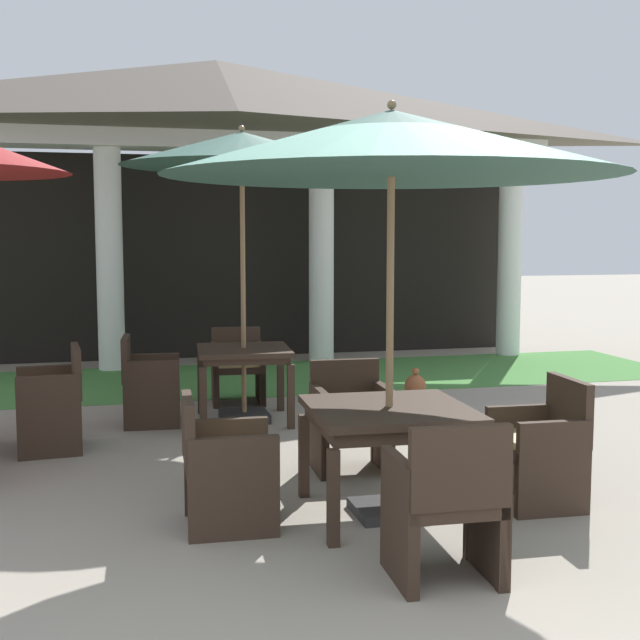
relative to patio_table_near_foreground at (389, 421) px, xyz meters
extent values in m
plane|color=#9E9384|center=(-0.32, -1.27, -0.64)|extent=(60.00, 60.00, 0.00)
cylinder|color=white|center=(-1.81, 6.60, 0.87)|extent=(0.36, 0.36, 3.01)
cylinder|color=white|center=(1.16, 6.60, 0.87)|extent=(0.36, 0.36, 3.01)
cylinder|color=white|center=(4.14, 6.60, 0.87)|extent=(0.36, 0.36, 3.01)
cube|color=white|center=(-0.32, 6.60, 2.50)|extent=(9.72, 0.70, 0.24)
pyramid|color=#665B51|center=(-0.32, 6.60, 3.11)|extent=(10.12, 2.97, 0.98)
cube|color=black|center=(-0.32, 7.50, 0.87)|extent=(9.52, 0.16, 3.01)
cube|color=#47843D|center=(-0.32, 5.39, -0.63)|extent=(11.92, 2.58, 0.01)
cube|color=#38281E|center=(0.00, 0.00, 0.07)|extent=(1.07, 1.07, 0.05)
cube|color=#38281E|center=(0.00, 0.00, 0.00)|extent=(0.99, 0.99, 0.09)
cube|color=#38281E|center=(-0.50, -0.46, -0.34)|extent=(0.07, 0.07, 0.59)
cube|color=#38281E|center=(0.46, -0.50, -0.34)|extent=(0.07, 0.07, 0.59)
cube|color=#38281E|center=(-0.46, 0.50, -0.34)|extent=(0.07, 0.07, 0.59)
cube|color=#38281E|center=(0.50, 0.46, -0.34)|extent=(0.07, 0.07, 0.59)
cube|color=#2D2D2D|center=(0.00, 0.00, -0.60)|extent=(0.45, 0.45, 0.07)
cylinder|color=olive|center=(0.00, 0.00, 0.56)|extent=(0.05, 0.05, 2.39)
cone|color=#33594C|center=(0.00, 0.00, 1.80)|extent=(2.95, 2.95, 0.42)
sphere|color=olive|center=(0.00, 0.00, 2.04)|extent=(0.06, 0.06, 0.06)
cube|color=#38281E|center=(0.04, 1.05, -0.21)|extent=(0.58, 0.51, 0.07)
cube|color=#E0CC7F|center=(0.04, 1.05, -0.15)|extent=(0.53, 0.47, 0.05)
cube|color=#38281E|center=(0.05, 1.27, 0.02)|extent=(0.56, 0.08, 0.40)
cube|color=#38281E|center=(0.30, 1.04, -0.30)|extent=(0.08, 0.49, 0.67)
cube|color=#38281E|center=(-0.22, 1.06, -0.30)|extent=(0.08, 0.49, 0.67)
cube|color=#38281E|center=(0.28, 0.82, -0.44)|extent=(0.06, 0.06, 0.39)
cube|color=#38281E|center=(-0.22, 0.84, -0.44)|extent=(0.06, 0.06, 0.39)
cube|color=#38281E|center=(0.30, 1.26, -0.44)|extent=(0.06, 0.06, 0.39)
cube|color=#38281E|center=(-0.21, 1.28, -0.44)|extent=(0.06, 0.06, 0.39)
cube|color=#38281E|center=(-0.04, -1.05, -0.21)|extent=(0.56, 0.53, 0.07)
cube|color=#E0CC7F|center=(-0.04, -1.05, -0.15)|extent=(0.52, 0.49, 0.05)
cube|color=#38281E|center=(-0.05, -1.29, 0.04)|extent=(0.54, 0.08, 0.43)
cube|color=#38281E|center=(-0.29, -1.04, -0.29)|extent=(0.08, 0.51, 0.68)
cube|color=#38281E|center=(0.21, -1.06, -0.29)|extent=(0.08, 0.51, 0.68)
cube|color=#38281E|center=(-0.27, -0.81, -0.44)|extent=(0.06, 0.06, 0.39)
cube|color=#38281E|center=(0.21, -0.83, -0.44)|extent=(0.06, 0.06, 0.39)
cube|color=#38281E|center=(-0.29, -1.27, -0.44)|extent=(0.06, 0.06, 0.39)
cube|color=#38281E|center=(0.19, -1.29, -0.44)|extent=(0.06, 0.06, 0.39)
cube|color=#38281E|center=(1.05, -0.04, -0.23)|extent=(0.54, 0.58, 0.07)
cube|color=#E0CC7F|center=(1.05, -0.04, -0.17)|extent=(0.49, 0.53, 0.05)
cube|color=#38281E|center=(1.29, -0.05, 0.02)|extent=(0.08, 0.56, 0.44)
cube|color=#38281E|center=(1.04, -0.30, -0.31)|extent=(0.52, 0.08, 0.64)
cube|color=#38281E|center=(1.06, 0.22, -0.31)|extent=(0.52, 0.08, 0.64)
cube|color=#38281E|center=(0.81, -0.28, -0.45)|extent=(0.06, 0.06, 0.37)
cube|color=#38281E|center=(0.83, 0.22, -0.45)|extent=(0.06, 0.06, 0.37)
cube|color=#38281E|center=(1.27, -0.30, -0.45)|extent=(0.06, 0.06, 0.37)
cube|color=#38281E|center=(1.29, 0.20, -0.45)|extent=(0.06, 0.06, 0.37)
cube|color=#38281E|center=(-1.05, 0.04, -0.24)|extent=(0.58, 0.57, 0.07)
cube|color=#E0CC7F|center=(-1.05, 0.04, -0.18)|extent=(0.53, 0.53, 0.05)
cube|color=#38281E|center=(-1.31, 0.05, 0.00)|extent=(0.08, 0.55, 0.41)
cube|color=#38281E|center=(-1.04, 0.30, -0.32)|extent=(0.56, 0.08, 0.64)
cube|color=#38281E|center=(-1.06, -0.22, -0.32)|extent=(0.56, 0.08, 0.64)
cube|color=#38281E|center=(-0.79, 0.28, -0.46)|extent=(0.06, 0.06, 0.36)
cube|color=#38281E|center=(-0.81, -0.22, -0.46)|extent=(0.06, 0.06, 0.36)
cube|color=#38281E|center=(-1.29, 0.30, -0.46)|extent=(0.06, 0.06, 0.36)
cube|color=#38281E|center=(-1.31, -0.20, -0.46)|extent=(0.06, 0.06, 0.36)
cube|color=#38281E|center=(-2.32, 2.27, -0.20)|extent=(0.57, 0.64, 0.07)
cube|color=#E0CC7F|center=(-2.32, 2.27, -0.14)|extent=(0.52, 0.59, 0.05)
cube|color=#38281E|center=(-2.08, 2.29, 0.05)|extent=(0.11, 0.60, 0.43)
cube|color=#38281E|center=(-2.29, 1.99, -0.29)|extent=(0.52, 0.11, 0.70)
cube|color=#38281E|center=(-2.34, 2.55, -0.29)|extent=(0.52, 0.11, 0.70)
cube|color=#38281E|center=(-2.52, 1.98, -0.44)|extent=(0.06, 0.06, 0.40)
cube|color=#38281E|center=(-2.57, 2.52, -0.44)|extent=(0.06, 0.06, 0.40)
cube|color=#38281E|center=(-2.06, 2.02, -0.44)|extent=(0.06, 0.06, 0.40)
cube|color=#38281E|center=(-2.11, 2.56, -0.44)|extent=(0.06, 0.06, 0.40)
cube|color=#38281E|center=(-0.51, 3.00, 0.08)|extent=(0.97, 0.97, 0.05)
cube|color=#38281E|center=(-0.51, 3.00, 0.02)|extent=(0.89, 0.89, 0.06)
cube|color=#38281E|center=(-0.96, 2.62, -0.32)|extent=(0.07, 0.07, 0.62)
cube|color=#38281E|center=(-0.13, 2.56, -0.32)|extent=(0.07, 0.07, 0.62)
cube|color=#38281E|center=(-0.90, 3.45, -0.32)|extent=(0.07, 0.07, 0.62)
cube|color=#38281E|center=(-0.07, 3.39, -0.32)|extent=(0.07, 0.07, 0.62)
cube|color=#2D2D2D|center=(-0.51, 3.00, -0.59)|extent=(0.47, 0.47, 0.09)
cylinder|color=olive|center=(-0.51, 3.00, 0.69)|extent=(0.05, 0.05, 2.64)
cone|color=#33594C|center=(-0.51, 3.00, 2.04)|extent=(2.35, 2.35, 0.33)
sphere|color=olive|center=(-0.51, 3.00, 2.24)|extent=(0.06, 0.06, 0.06)
cube|color=#38281E|center=(-1.41, 3.07, -0.23)|extent=(0.57, 0.56, 0.07)
cube|color=#E0CC7F|center=(-1.41, 3.07, -0.17)|extent=(0.52, 0.52, 0.05)
cube|color=#38281E|center=(-1.65, 3.09, 0.02)|extent=(0.10, 0.53, 0.43)
cube|color=#38281E|center=(-1.39, 3.31, -0.30)|extent=(0.53, 0.10, 0.66)
cube|color=#38281E|center=(-1.43, 2.83, -0.30)|extent=(0.53, 0.10, 0.66)
cube|color=#38281E|center=(-1.16, 3.29, -0.45)|extent=(0.06, 0.06, 0.37)
cube|color=#38281E|center=(-1.19, 2.82, -0.45)|extent=(0.06, 0.06, 0.37)
cube|color=#38281E|center=(-1.63, 3.32, -0.45)|extent=(0.06, 0.06, 0.37)
cube|color=#38281E|center=(-1.66, 2.85, -0.45)|extent=(0.06, 0.06, 0.37)
cube|color=#38281E|center=(-0.45, 3.90, -0.24)|extent=(0.59, 0.62, 0.07)
cube|color=#E0CC7F|center=(-0.45, 3.90, -0.18)|extent=(0.54, 0.57, 0.05)
cube|color=#38281E|center=(-0.43, 4.17, -0.01)|extent=(0.55, 0.10, 0.38)
cube|color=#38281E|center=(-0.20, 3.88, -0.31)|extent=(0.10, 0.58, 0.66)
cube|color=#38281E|center=(-0.70, 3.92, -0.31)|extent=(0.10, 0.58, 0.66)
cube|color=#38281E|center=(-0.22, 3.62, -0.45)|extent=(0.06, 0.06, 0.36)
cube|color=#38281E|center=(-0.71, 3.66, -0.45)|extent=(0.06, 0.06, 0.36)
cube|color=#38281E|center=(-0.18, 4.14, -0.45)|extent=(0.06, 0.06, 0.36)
cube|color=#38281E|center=(-0.67, 4.18, -0.45)|extent=(0.06, 0.06, 0.36)
ellipsoid|color=#9E5633|center=(1.52, 3.62, -0.49)|extent=(0.24, 0.24, 0.28)
sphere|color=#9E5633|center=(1.52, 3.62, -0.31)|extent=(0.08, 0.08, 0.08)
camera|label=1|loc=(-1.72, -5.12, 1.22)|focal=46.76mm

